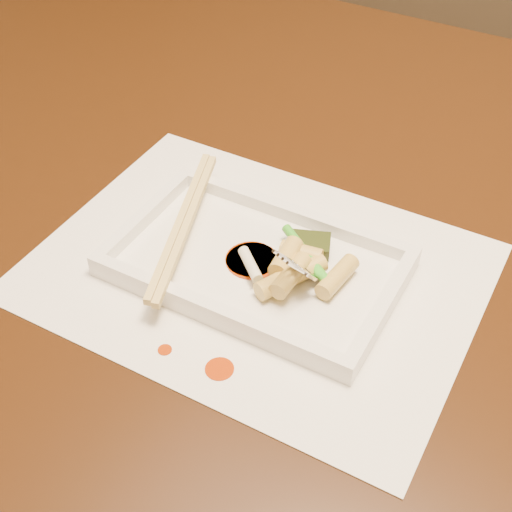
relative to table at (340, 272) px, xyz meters
The scene contains 23 objects.
table is the anchor object (origin of this frame).
placemat 0.17m from the table, 103.93° to the right, with size 0.40×0.30×0.00m, color white.
sauce_splatter_a 0.27m from the table, 90.82° to the right, with size 0.02×0.02×0.00m, color #AB3205.
sauce_splatter_b 0.28m from the table, 101.85° to the right, with size 0.01×0.01×0.00m, color #AB3205.
plate_base 0.18m from the table, 103.93° to the right, with size 0.26×0.16×0.01m, color white.
plate_rim_far 0.14m from the table, 118.69° to the right, with size 0.26×0.01×0.01m, color white.
plate_rim_near 0.24m from the table, 99.11° to the right, with size 0.26×0.01×0.01m, color white.
plate_rim_left 0.24m from the table, 139.34° to the right, with size 0.01×0.14×0.01m, color white.
plate_rim_right 0.20m from the table, 56.26° to the right, with size 0.01×0.14×0.01m, color white.
veg_piece 0.15m from the table, 89.15° to the right, with size 0.04×0.03×0.01m, color black.
scallion_white 0.20m from the table, 101.94° to the right, with size 0.01×0.01×0.04m, color #EAEACC.
scallion_green 0.17m from the table, 85.82° to the right, with size 0.01×0.01×0.09m, color #2B9B19.
chopstick_a 0.22m from the table, 130.49° to the right, with size 0.01×0.21×0.01m, color #D5BA6A.
chopstick_b 0.22m from the table, 128.47° to the right, with size 0.01×0.21×0.01m, color #D5BA6A.
fork 0.22m from the table, 72.76° to the right, with size 0.09×0.10×0.14m, color silver, non-canonical shape.
sauce_blob_0 0.18m from the table, 106.89° to the right, with size 0.05×0.05×0.00m, color #AB3205.
sauce_blob_1 0.18m from the table, 105.87° to the right, with size 0.05×0.05×0.00m, color #AB3205.
rice_cake_0 0.17m from the table, 89.36° to the right, with size 0.02×0.02×0.04m, color #D1BF61.
rice_cake_1 0.18m from the table, 71.16° to the right, with size 0.02×0.02×0.05m, color #D1BF61.
rice_cake_2 0.18m from the table, 92.49° to the right, with size 0.02×0.02×0.04m, color #D1BF61.
rice_cake_3 0.19m from the table, 89.14° to the right, with size 0.02×0.02×0.05m, color #D1BF61.
rice_cake_4 0.18m from the table, 85.32° to the right, with size 0.02×0.02×0.05m, color #D1BF61.
rice_cake_5 0.20m from the table, 86.79° to the right, with size 0.02×0.02×0.05m, color #D1BF61.
Camera 1 is at (0.20, -0.55, 1.21)m, focal length 50.00 mm.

